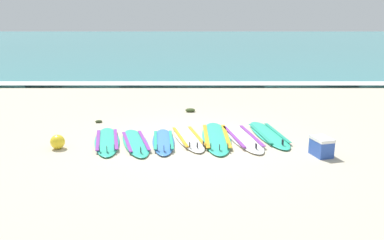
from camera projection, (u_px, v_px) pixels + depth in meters
The scene contains 14 objects.
ground_plane at pixel (193, 144), 8.53m from camera, with size 80.00×80.00×0.00m, color #C1B599.
sea at pixel (194, 41), 44.27m from camera, with size 80.00×60.00×0.10m, color teal.
wave_foam_strip at pixel (193, 85), 15.69m from camera, with size 80.00×0.91×0.11m, color white.
surfboard_0 at pixel (109, 141), 8.63m from camera, with size 0.97×2.21×0.18m.
surfboard_1 at pixel (137, 142), 8.53m from camera, with size 1.05×2.12×0.18m.
surfboard_2 at pixel (165, 141), 8.60m from camera, with size 0.65×1.95×0.18m.
surfboard_3 at pixel (190, 138), 8.85m from camera, with size 1.01×2.20×0.18m.
surfboard_4 at pixel (218, 137), 8.88m from camera, with size 0.65×2.53×0.18m.
surfboard_5 at pixel (244, 137), 8.87m from camera, with size 0.99×2.41×0.18m.
surfboard_6 at pixel (270, 134), 9.09m from camera, with size 0.89×2.34×0.18m.
cooler_box at pixel (323, 147), 7.74m from camera, with size 0.42×0.52×0.38m.
beach_ball at pixel (60, 142), 8.19m from camera, with size 0.30×0.30×0.30m, color yellow.
seaweed_clump_near_shoreline at pixel (192, 110), 11.41m from camera, with size 0.29×0.23×0.10m, color #384723.
seaweed_clump_mid_sand at pixel (101, 121), 10.26m from camera, with size 0.18×0.15×0.06m, color #2D381E.
Camera 1 is at (0.02, -8.11, 2.67)m, focal length 36.62 mm.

